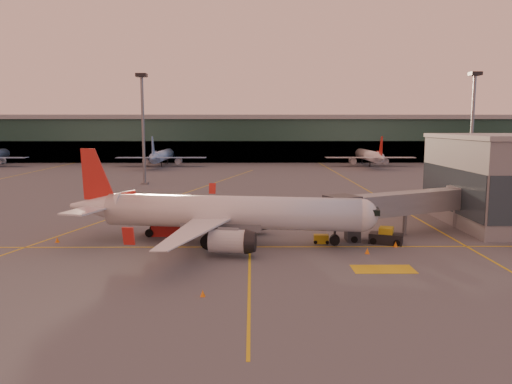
{
  "coord_description": "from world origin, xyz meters",
  "views": [
    {
      "loc": [
        5.22,
        -50.88,
        13.92
      ],
      "look_at": [
        5.8,
        15.18,
        5.0
      ],
      "focal_mm": 35.0,
      "sensor_mm": 36.0,
      "label": 1
    }
  ],
  "objects_px": {
    "main_airplane": "(221,213)",
    "catering_truck": "(165,213)",
    "pushback_tug": "(386,237)",
    "gpu_cart": "(321,239)"
  },
  "relations": [
    {
      "from": "main_airplane",
      "to": "catering_truck",
      "type": "bearing_deg",
      "value": 154.84
    },
    {
      "from": "main_airplane",
      "to": "catering_truck",
      "type": "height_order",
      "value": "main_airplane"
    },
    {
      "from": "main_airplane",
      "to": "catering_truck",
      "type": "relative_size",
      "value": 5.64
    },
    {
      "from": "main_airplane",
      "to": "catering_truck",
      "type": "xyz_separation_m",
      "value": [
        -7.46,
        4.92,
        -0.74
      ]
    },
    {
      "from": "gpu_cart",
      "to": "pushback_tug",
      "type": "distance_m",
      "value": 7.62
    },
    {
      "from": "catering_truck",
      "to": "main_airplane",
      "type": "bearing_deg",
      "value": -32.96
    },
    {
      "from": "catering_truck",
      "to": "gpu_cart",
      "type": "xyz_separation_m",
      "value": [
        19.28,
        -4.82,
        -2.36
      ]
    },
    {
      "from": "gpu_cart",
      "to": "catering_truck",
      "type": "bearing_deg",
      "value": 168.79
    },
    {
      "from": "pushback_tug",
      "to": "catering_truck",
      "type": "bearing_deg",
      "value": -169.47
    },
    {
      "from": "catering_truck",
      "to": "pushback_tug",
      "type": "relative_size",
      "value": 1.53
    }
  ]
}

